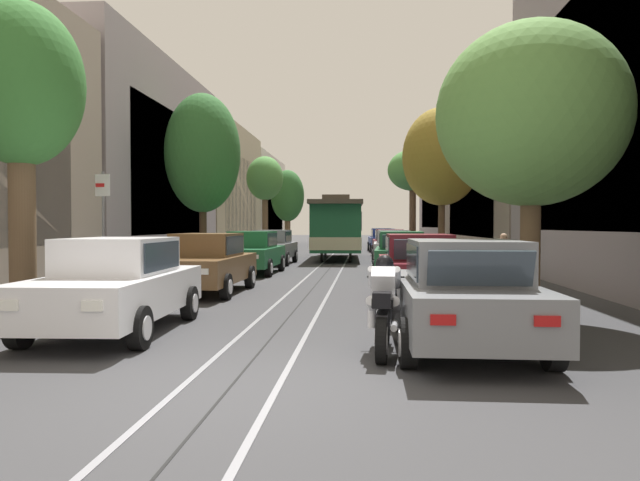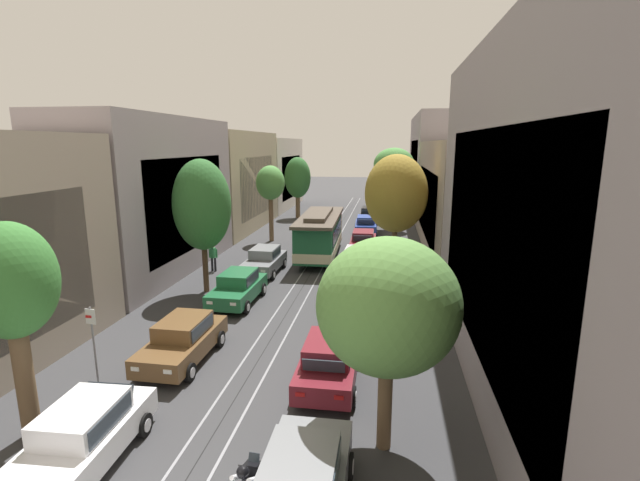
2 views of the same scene
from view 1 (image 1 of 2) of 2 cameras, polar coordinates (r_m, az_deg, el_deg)
The scene contains 27 objects.
ground_plane at distance 29.80m, azimuth 1.62°, elevation -1.96°, with size 160.00×160.00×0.00m, color #38383A.
trolley_track_rails at distance 33.67m, azimuth 1.95°, elevation -1.56°, with size 1.14×66.88×0.01m.
building_facade_left at distance 34.46m, azimuth -15.00°, elevation 5.71°, with size 6.00×58.58×9.36m.
building_facade_right at distance 35.21m, azimuth 18.35°, elevation 6.71°, with size 5.43×58.58×10.96m.
parked_car_white_near_left at distance 10.29m, azimuth -19.39°, elevation -4.12°, with size 2.11×4.41×1.58m.
parked_car_brown_second_left at distance 15.60m, azimuth -11.11°, elevation -2.18°, with size 2.05×4.38×1.58m.
parked_car_green_mid_left at distance 21.63m, azimuth -6.70°, elevation -1.15°, with size 2.06×4.39×1.58m.
parked_car_grey_fourth_left at distance 26.98m, azimuth -4.73°, elevation -0.63°, with size 2.06×4.39×1.58m.
parked_car_grey_near_right at distance 8.72m, azimuth 13.92°, elevation -5.07°, with size 2.01×4.37×1.58m.
parked_car_maroon_second_right at distance 14.32m, azimuth 9.64°, elevation -2.50°, with size 2.01×4.37×1.58m.
parked_car_green_mid_right at distance 20.80m, azimuth 8.00°, elevation -1.26°, with size 2.13×4.42×1.58m.
parked_car_silver_fourth_right at distance 27.49m, azimuth 7.23°, elevation -0.60°, with size 2.07×4.39×1.58m.
parked_car_maroon_fifth_right at distance 33.16m, azimuth 6.84°, elevation -0.24°, with size 2.04×4.38×1.58m.
parked_car_blue_sixth_right at distance 40.07m, azimuth 6.21°, elevation 0.05°, with size 2.14×4.42×1.58m.
parked_car_black_far_right at distance 45.86m, azimuth 6.10°, elevation 0.23°, with size 2.07×4.39×1.58m.
street_tree_kerb_left_near at distance 12.30m, azimuth -27.42°, elevation 12.99°, with size 2.27×2.23×5.92m.
street_tree_kerb_left_second at distance 23.76m, azimuth -11.49°, elevation 8.40°, with size 2.99×3.01×7.05m.
street_tree_kerb_left_mid at distance 36.45m, azimuth -5.45°, elevation 5.99°, with size 2.29×2.46×6.12m.
street_tree_kerb_left_fourth at distance 48.43m, azimuth -3.22°, elevation 4.36°, with size 2.78×2.71×6.43m.
street_tree_kerb_right_near at distance 11.83m, azimuth 20.11°, elevation 11.47°, with size 3.56×3.35×5.61m.
street_tree_kerb_right_second at distance 27.45m, azimuth 11.92°, elevation 8.07°, with size 3.62×3.62×7.23m.
street_tree_kerb_right_mid at distance 43.79m, azimuth 9.13°, elevation 6.72°, with size 3.74×3.11×7.45m.
cable_car_trolley at distance 30.51m, azimuth 1.69°, elevation 1.24°, with size 2.80×9.17×3.28m.
motorcycle_with_rider at distance 8.25m, azimuth 6.34°, elevation -6.47°, with size 0.58×1.99×1.37m.
pedestrian_on_left_pavement at distance 17.92m, azimuth 17.64°, elevation -1.50°, with size 0.55×0.42×1.56m.
pedestrian_on_right_pavement at distance 27.55m, azimuth -11.44°, elevation -0.24°, with size 0.55×0.36×1.72m.
street_sign_post at distance 13.57m, azimuth -20.59°, elevation 1.58°, with size 0.36×0.09×2.97m.
Camera 1 is at (1.49, -6.15, 1.79)m, focal length 32.47 mm.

